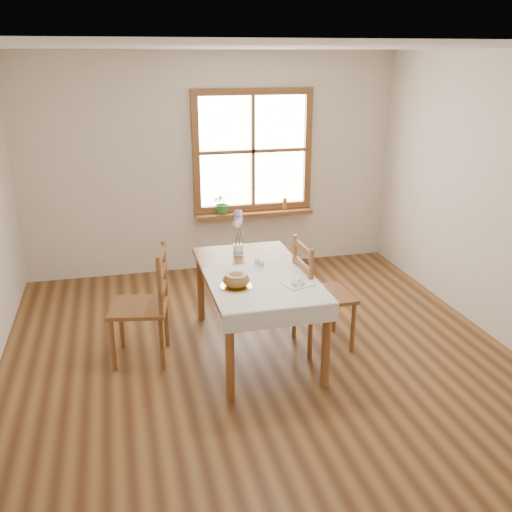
{
  "coord_description": "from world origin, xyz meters",
  "views": [
    {
      "loc": [
        -1.13,
        -4.22,
        2.56
      ],
      "look_at": [
        0.0,
        0.3,
        0.9
      ],
      "focal_mm": 40.0,
      "sensor_mm": 36.0,
      "label": 1
    }
  ],
  "objects": [
    {
      "name": "ground",
      "position": [
        0.0,
        0.0,
        0.0
      ],
      "size": [
        5.0,
        5.0,
        0.0
      ],
      "primitive_type": "plane",
      "color": "brown",
      "rests_on": "ground"
    },
    {
      "name": "room_walls",
      "position": [
        0.0,
        0.0,
        1.71
      ],
      "size": [
        4.6,
        5.1,
        2.65
      ],
      "color": "beige",
      "rests_on": "ground"
    },
    {
      "name": "window",
      "position": [
        0.5,
        2.47,
        1.45
      ],
      "size": [
        1.46,
        0.08,
        1.46
      ],
      "color": "brown",
      "rests_on": "ground"
    },
    {
      "name": "window_sill",
      "position": [
        0.5,
        2.4,
        0.69
      ],
      "size": [
        1.46,
        0.2,
        0.05
      ],
      "color": "brown",
      "rests_on": "ground"
    },
    {
      "name": "dining_table",
      "position": [
        0.0,
        0.3,
        0.66
      ],
      "size": [
        0.9,
        1.6,
        0.75
      ],
      "color": "brown",
      "rests_on": "ground"
    },
    {
      "name": "table_linen",
      "position": [
        0.0,
        -0.0,
        0.76
      ],
      "size": [
        0.91,
        0.99,
        0.01
      ],
      "primitive_type": "cube",
      "color": "white",
      "rests_on": "dining_table"
    },
    {
      "name": "chair_left",
      "position": [
        -1.02,
        0.37,
        0.51
      ],
      "size": [
        0.58,
        0.56,
        1.02
      ],
      "primitive_type": null,
      "rotation": [
        0.0,
        0.0,
        -1.76
      ],
      "color": "brown",
      "rests_on": "ground"
    },
    {
      "name": "chair_right",
      "position": [
        0.62,
        0.22,
        0.51
      ],
      "size": [
        0.52,
        0.5,
        1.02
      ],
      "primitive_type": null,
      "rotation": [
        0.0,
        0.0,
        1.61
      ],
      "color": "brown",
      "rests_on": "ground"
    },
    {
      "name": "bread_plate",
      "position": [
        -0.24,
        -0.02,
        0.77
      ],
      "size": [
        0.3,
        0.3,
        0.01
      ],
      "primitive_type": "cylinder",
      "rotation": [
        0.0,
        0.0,
        -0.2
      ],
      "color": "white",
      "rests_on": "table_linen"
    },
    {
      "name": "bread_loaf",
      "position": [
        -0.24,
        -0.02,
        0.83
      ],
      "size": [
        0.22,
        0.22,
        0.12
      ],
      "primitive_type": "ellipsoid",
      "color": "olive",
      "rests_on": "bread_plate"
    },
    {
      "name": "egg_napkin",
      "position": [
        0.26,
        -0.08,
        0.77
      ],
      "size": [
        0.27,
        0.25,
        0.01
      ],
      "primitive_type": "cube",
      "rotation": [
        0.0,
        0.0,
        0.31
      ],
      "color": "white",
      "rests_on": "table_linen"
    },
    {
      "name": "eggs",
      "position": [
        0.26,
        -0.08,
        0.79
      ],
      "size": [
        0.21,
        0.2,
        0.04
      ],
      "primitive_type": null,
      "rotation": [
        0.0,
        0.0,
        0.31
      ],
      "color": "silver",
      "rests_on": "egg_napkin"
    },
    {
      "name": "salt_shaker",
      "position": [
        0.07,
        0.36,
        0.8
      ],
      "size": [
        0.06,
        0.06,
        0.09
      ],
      "primitive_type": "cylinder",
      "rotation": [
        0.0,
        0.0,
        -0.27
      ],
      "color": "white",
      "rests_on": "table_linen"
    },
    {
      "name": "pepper_shaker",
      "position": [
        0.04,
        0.42,
        0.8
      ],
      "size": [
        0.06,
        0.06,
        0.09
      ],
      "primitive_type": "cylinder",
      "rotation": [
        0.0,
        0.0,
        0.29
      ],
      "color": "white",
      "rests_on": "table_linen"
    },
    {
      "name": "flower_vase",
      "position": [
        -0.06,
        0.76,
        0.8
      ],
      "size": [
        0.12,
        0.12,
        0.11
      ],
      "primitive_type": "cylinder",
      "rotation": [
        0.0,
        0.0,
        -0.29
      ],
      "color": "white",
      "rests_on": "dining_table"
    },
    {
      "name": "lavender_bouquet",
      "position": [
        -0.06,
        0.76,
        1.02
      ],
      "size": [
        0.17,
        0.17,
        0.32
      ],
      "primitive_type": null,
      "color": "#7861AC",
      "rests_on": "flower_vase"
    },
    {
      "name": "potted_plant",
      "position": [
        0.1,
        2.4,
        0.82
      ],
      "size": [
        0.28,
        0.31,
        0.21
      ],
      "primitive_type": "imported",
      "rotation": [
        0.0,
        0.0,
        0.16
      ],
      "color": "#337A30",
      "rests_on": "window_sill"
    },
    {
      "name": "amber_bottle",
      "position": [
        0.89,
        2.4,
        0.79
      ],
      "size": [
        0.07,
        0.07,
        0.16
      ],
      "primitive_type": "cylinder",
      "rotation": [
        0.0,
        0.0,
        -0.33
      ],
      "color": "#B46921",
      "rests_on": "window_sill"
    }
  ]
}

